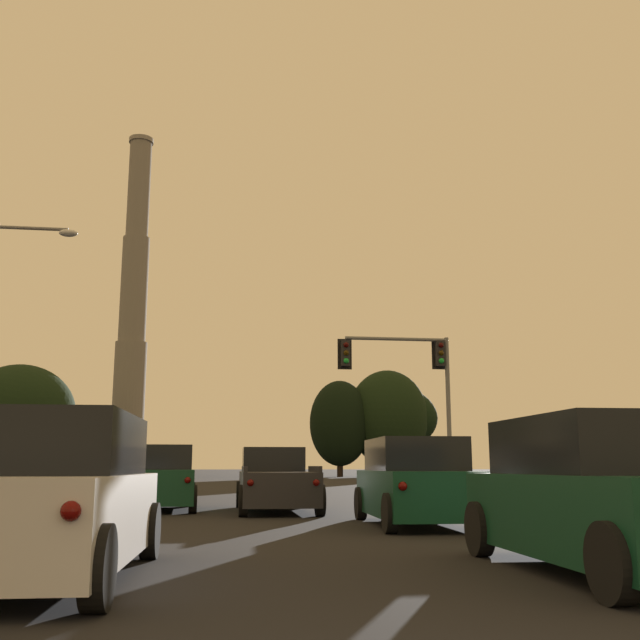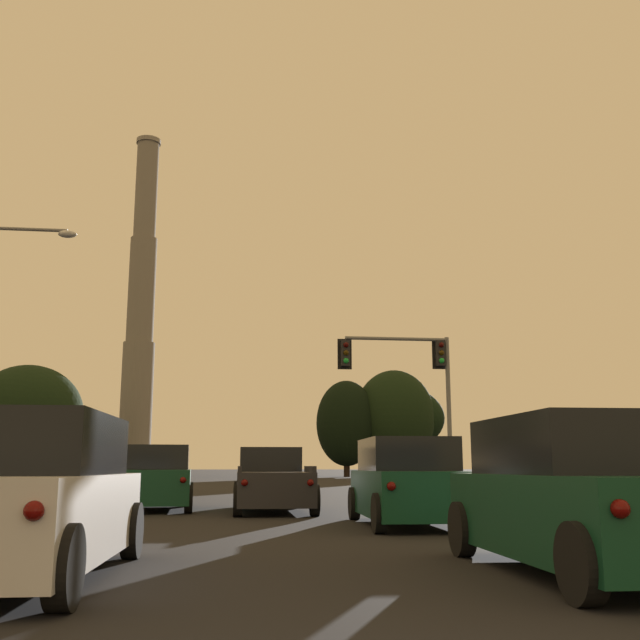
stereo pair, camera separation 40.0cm
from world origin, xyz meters
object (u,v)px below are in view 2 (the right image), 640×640
object	(u,v)px
pickup_truck_center_lane_front	(272,482)
smokestack	(140,337)
suv_left_lane_third	(24,498)
traffic_light_overhead_right	(413,375)
suv_right_lane_second	(408,483)
suv_right_lane_third	(582,497)
suv_left_lane_front	(158,479)

from	to	relation	value
pickup_truck_center_lane_front	smokestack	xyz separation A→B (m)	(-15.23, 93.91, 20.07)
smokestack	pickup_truck_center_lane_front	bearing A→B (deg)	-80.79
suv_left_lane_third	traffic_light_overhead_right	size ratio (longest dim) A/B	0.77
suv_right_lane_second	suv_right_lane_third	distance (m)	7.53
suv_right_lane_second	suv_right_lane_third	bearing A→B (deg)	-85.02
suv_left_lane_third	smokestack	distance (m)	109.33
pickup_truck_center_lane_front	traffic_light_overhead_right	world-z (taller)	traffic_light_overhead_right
suv_right_lane_second	pickup_truck_center_lane_front	distance (m)	6.33
suv_right_lane_second	smokestack	xyz separation A→B (m)	(-17.85, 99.67, 19.97)
smokestack	suv_right_lane_second	bearing A→B (deg)	-79.85
suv_right_lane_third	smokestack	xyz separation A→B (m)	(-18.19, 107.20, 19.97)
suv_left_lane_front	traffic_light_overhead_right	distance (m)	12.12
smokestack	traffic_light_overhead_right	bearing A→B (deg)	-76.13
suv_right_lane_second	pickup_truck_center_lane_front	bearing A→B (deg)	116.85
suv_right_lane_second	traffic_light_overhead_right	xyz separation A→B (m)	(3.49, 13.22, 4.01)
suv_right_lane_third	traffic_light_overhead_right	world-z (taller)	traffic_light_overhead_right
suv_left_lane_front	traffic_light_overhead_right	bearing A→B (deg)	31.95
suv_left_lane_third	traffic_light_overhead_right	xyz separation A→B (m)	(9.68, 20.40, 4.01)
suv_left_lane_third	traffic_light_overhead_right	world-z (taller)	traffic_light_overhead_right
suv_right_lane_second	traffic_light_overhead_right	size ratio (longest dim) A/B	0.77
suv_left_lane_third	suv_right_lane_third	world-z (taller)	same
suv_left_lane_front	pickup_truck_center_lane_front	bearing A→B (deg)	-19.06
suv_left_lane_front	traffic_light_overhead_right	size ratio (longest dim) A/B	0.77
suv_right_lane_second	suv_left_lane_front	xyz separation A→B (m)	(-5.95, 6.76, 0.00)
suv_right_lane_third	traffic_light_overhead_right	distance (m)	21.36
suv_right_lane_third	smokestack	size ratio (longest dim) A/B	0.09
suv_left_lane_third	pickup_truck_center_lane_front	world-z (taller)	suv_left_lane_third
suv_right_lane_second	smokestack	distance (m)	103.21
suv_right_lane_second	smokestack	bearing A→B (deg)	102.57
suv_left_lane_front	suv_right_lane_third	size ratio (longest dim) A/B	1.01
pickup_truck_center_lane_front	traffic_light_overhead_right	xyz separation A→B (m)	(6.11, 7.46, 4.10)
traffic_light_overhead_right	pickup_truck_center_lane_front	bearing A→B (deg)	-129.32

